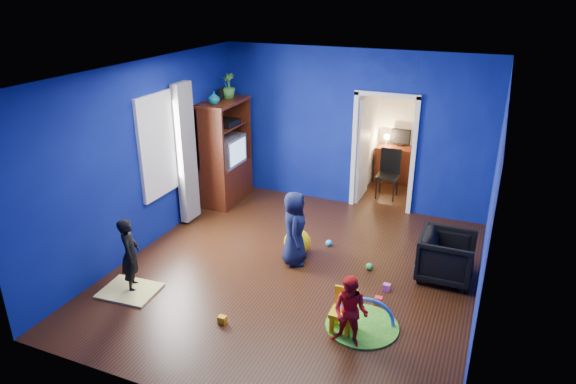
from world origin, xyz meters
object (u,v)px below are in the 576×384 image
at_px(armchair, 446,257).
at_px(kid_chair, 342,314).
at_px(vase, 214,98).
at_px(play_mat, 362,326).
at_px(toddler_red, 350,312).
at_px(child_black, 130,255).
at_px(crt_tv, 227,150).
at_px(hopper_ball, 297,242).
at_px(study_desk, 397,164).
at_px(folding_chair, 388,175).
at_px(tv_armoire, 225,152).
at_px(child_navy, 294,228).

distance_m(armchair, kid_chair, 2.00).
bearing_deg(armchair, kid_chair, 150.15).
relative_size(vase, play_mat, 0.24).
bearing_deg(toddler_red, child_black, -173.71).
relative_size(armchair, toddler_red, 0.85).
xyz_separation_m(toddler_red, play_mat, (0.06, 0.39, -0.44)).
bearing_deg(crt_tv, play_mat, -39.62).
bearing_deg(hopper_ball, toddler_red, -52.31).
xyz_separation_m(vase, play_mat, (3.47, -2.54, -2.06)).
xyz_separation_m(vase, study_desk, (2.82, 2.60, -1.69)).
height_order(child_black, folding_chair, child_black).
bearing_deg(armchair, tv_armoire, 73.07).
bearing_deg(folding_chair, hopper_ball, -105.24).
distance_m(toddler_red, vase, 4.78).
relative_size(play_mat, study_desk, 1.03).
xyz_separation_m(hopper_ball, folding_chair, (0.76, 2.81, 0.25)).
bearing_deg(folding_chair, child_black, -118.67).
bearing_deg(crt_tv, hopper_ball, -36.01).
bearing_deg(child_navy, tv_armoire, 28.86).
bearing_deg(hopper_ball, kid_chair, -52.21).
height_order(toddler_red, study_desk, toddler_red).
distance_m(armchair, hopper_ball, 2.21).
height_order(play_mat, folding_chair, folding_chair).
relative_size(tv_armoire, folding_chair, 2.13).
relative_size(hopper_ball, kid_chair, 0.84).
bearing_deg(child_black, vase, -25.13).
distance_m(child_black, hopper_ball, 2.49).
bearing_deg(study_desk, child_navy, -100.09).
bearing_deg(child_navy, child_black, 108.33).
relative_size(crt_tv, kid_chair, 1.40).
height_order(vase, kid_chair, vase).
xyz_separation_m(crt_tv, play_mat, (3.43, -2.84, -1.01)).
bearing_deg(hopper_ball, folding_chair, 74.76).
distance_m(kid_chair, play_mat, 0.36).
distance_m(tv_armoire, play_mat, 4.59).
height_order(hopper_ball, kid_chair, kid_chair).
xyz_separation_m(vase, tv_armoire, (0.00, 0.30, -1.09)).
xyz_separation_m(child_black, study_desk, (2.50, 5.53, -0.15)).
relative_size(armchair, kid_chair, 1.52).
relative_size(hopper_ball, folding_chair, 0.46).
distance_m(crt_tv, hopper_ball, 2.62).
distance_m(child_black, child_navy, 2.34).
distance_m(crt_tv, kid_chair, 4.49).
distance_m(child_black, study_desk, 6.07).
bearing_deg(crt_tv, study_desk, 39.64).
distance_m(hopper_ball, folding_chair, 2.92).
relative_size(tv_armoire, hopper_ball, 4.66).
height_order(child_navy, crt_tv, crt_tv).
relative_size(child_black, study_desk, 1.20).
xyz_separation_m(kid_chair, study_desk, (-0.44, 5.33, 0.12)).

